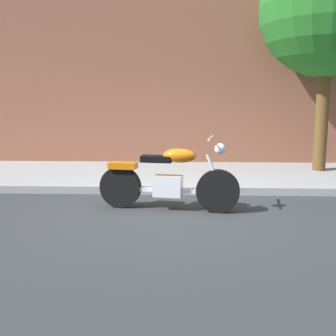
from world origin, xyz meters
TOP-DOWN VIEW (x-y plane):
  - ground_plane at (0.00, 0.00)m, footprint 60.00×60.00m
  - sidewalk at (0.00, 2.87)m, footprint 25.01×3.21m
  - building_facade at (0.00, 4.72)m, footprint 25.01×0.50m
  - motorcycle at (-0.03, 0.23)m, footprint 2.22×0.75m
  - street_tree at (3.31, 3.30)m, footprint 2.97×2.97m

SIDE VIEW (x-z plane):
  - ground_plane at x=0.00m, z-range 0.00..0.00m
  - sidewalk at x=0.00m, z-range 0.00..0.14m
  - motorcycle at x=-0.03m, z-range -0.11..1.06m
  - street_tree at x=3.31m, z-range 1.09..6.27m
  - building_facade at x=0.00m, z-range 0.00..7.60m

